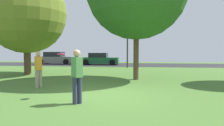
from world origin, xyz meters
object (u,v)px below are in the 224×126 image
maple_tree_near (26,14)px  person_catcher (38,68)px  parked_car_grey (56,58)px  street_lamp_post (127,44)px  person_thrower (77,74)px  frisbee_disc (61,54)px  parked_car_green (100,59)px

maple_tree_near → person_catcher: maple_tree_near is taller
parked_car_grey → street_lamp_post: (8.67, -4.04, 1.59)m
person_thrower → maple_tree_near: bearing=-7.4°
frisbee_disc → parked_car_grey: (-6.97, 16.71, -0.81)m
maple_tree_near → person_catcher: bearing=-56.5°
maple_tree_near → person_catcher: size_ratio=4.27×
maple_tree_near → person_catcher: 6.46m
person_thrower → frisbee_disc: bearing=0.0°
person_thrower → street_lamp_post: 13.55m
person_catcher → parked_car_grey: bearing=154.2°
maple_tree_near → parked_car_grey: size_ratio=1.54×
person_catcher → frisbee_disc: 2.34m
frisbee_disc → parked_car_green: size_ratio=0.08×
frisbee_disc → parked_car_green: 16.37m
frisbee_disc → street_lamp_post: bearing=82.3°
maple_tree_near → parked_car_grey: 11.20m
person_catcher → frisbee_disc: size_ratio=4.50×
maple_tree_near → parked_car_green: size_ratio=1.59×
maple_tree_near → person_catcher: (3.10, -4.69, -3.18)m
parked_car_green → person_thrower: bearing=-82.1°
parked_car_green → street_lamp_post: (3.28, -3.59, 1.63)m
person_thrower → street_lamp_post: (0.93, 13.45, 1.36)m
person_thrower → parked_car_green: 17.20m
maple_tree_near → parked_car_green: (3.14, 9.99, -3.41)m
person_catcher → parked_car_grey: (-5.36, 15.12, -0.19)m
person_catcher → parked_car_grey: person_catcher is taller
parked_car_grey → street_lamp_post: bearing=-25.0°
maple_tree_near → parked_car_green: 11.02m
frisbee_disc → parked_car_green: (-1.57, 16.27, -0.85)m
frisbee_disc → street_lamp_post: (1.71, 12.67, 0.78)m
person_catcher → street_lamp_post: size_ratio=0.35×
person_thrower → parked_car_green: bearing=-37.4°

